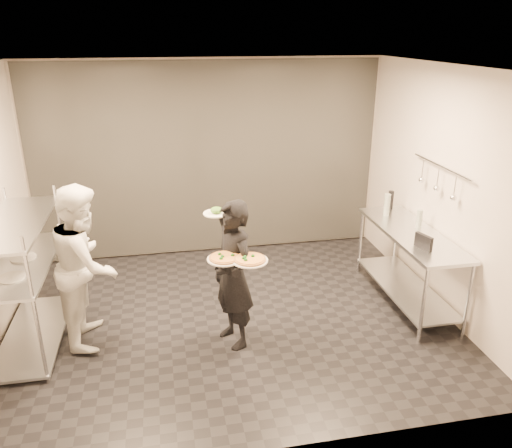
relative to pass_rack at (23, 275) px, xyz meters
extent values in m
cube|color=black|center=(2.15, 0.00, -0.77)|extent=(5.00, 4.00, 0.00)
cube|color=white|center=(2.15, 0.00, 2.03)|extent=(5.00, 4.00, 0.00)
cube|color=beige|center=(2.15, 2.00, 0.63)|extent=(5.00, 0.00, 2.80)
cube|color=beige|center=(2.15, -2.00, 0.63)|extent=(5.00, 0.00, 2.80)
cube|color=beige|center=(4.65, 0.00, 0.63)|extent=(0.00, 4.00, 2.80)
cube|color=white|center=(2.15, 1.97, 0.63)|extent=(4.90, 0.04, 2.74)
cylinder|color=silver|center=(-0.27, 0.77, -0.02)|extent=(0.04, 0.04, 1.50)
cylinder|color=silver|center=(0.27, -0.77, -0.02)|extent=(0.04, 0.04, 1.50)
cylinder|color=silver|center=(0.27, 0.77, -0.02)|extent=(0.04, 0.04, 1.50)
cube|color=silver|center=(0.00, 0.00, -0.72)|extent=(0.60, 1.60, 0.03)
cube|color=silver|center=(0.00, 0.00, 0.13)|extent=(0.60, 1.60, 0.03)
cube|color=silver|center=(0.00, 0.00, 0.58)|extent=(0.60, 1.60, 0.03)
cylinder|color=silver|center=(0.00, -0.35, 0.16)|extent=(0.26, 0.26, 0.01)
cylinder|color=silver|center=(0.00, 0.10, 0.16)|extent=(0.26, 0.26, 0.01)
cylinder|color=silver|center=(4.07, -0.86, -0.32)|extent=(0.04, 0.04, 0.90)
cylinder|color=silver|center=(4.07, 0.86, -0.32)|extent=(0.04, 0.04, 0.90)
cylinder|color=silver|center=(4.59, -0.86, -0.32)|extent=(0.04, 0.04, 0.90)
cylinder|color=silver|center=(4.59, 0.86, -0.32)|extent=(0.04, 0.04, 0.90)
cube|color=silver|center=(4.33, 0.00, -0.59)|extent=(0.57, 1.71, 0.03)
cube|color=silver|center=(4.33, 0.00, 0.13)|extent=(0.60, 1.80, 0.04)
cylinder|color=silver|center=(4.59, 0.00, 0.93)|extent=(0.02, 1.20, 0.02)
cylinder|color=silver|center=(4.57, -0.35, 0.80)|extent=(0.01, 0.01, 0.22)
sphere|color=silver|center=(4.57, -0.35, 0.67)|extent=(0.07, 0.07, 0.07)
cylinder|color=silver|center=(4.57, 0.00, 0.80)|extent=(0.01, 0.01, 0.22)
sphere|color=silver|center=(4.57, 0.00, 0.67)|extent=(0.07, 0.07, 0.07)
cylinder|color=silver|center=(4.57, 0.35, 0.80)|extent=(0.01, 0.01, 0.22)
sphere|color=silver|center=(4.57, 0.35, 0.67)|extent=(0.07, 0.07, 0.07)
imported|color=black|center=(2.13, -0.46, 0.03)|extent=(0.58, 0.68, 1.59)
imported|color=silver|center=(0.64, -0.06, 0.10)|extent=(0.67, 0.85, 1.73)
cylinder|color=silver|center=(2.02, -0.63, 0.30)|extent=(0.34, 0.34, 0.01)
cylinder|color=#A6713C|center=(2.02, -0.63, 0.31)|extent=(0.30, 0.30, 0.02)
cylinder|color=#BA5818|center=(2.02, -0.63, 0.32)|extent=(0.27, 0.27, 0.01)
sphere|color=#155212|center=(2.02, -0.63, 0.33)|extent=(0.04, 0.04, 0.04)
cylinder|color=silver|center=(2.25, -0.73, 0.31)|extent=(0.35, 0.35, 0.01)
cylinder|color=#A6713C|center=(2.25, -0.73, 0.32)|extent=(0.31, 0.31, 0.02)
cylinder|color=#BA5818|center=(2.25, -0.73, 0.33)|extent=(0.27, 0.27, 0.01)
sphere|color=#155212|center=(2.25, -0.73, 0.34)|extent=(0.04, 0.04, 0.04)
cylinder|color=silver|center=(2.01, -0.18, 0.61)|extent=(0.27, 0.27, 0.01)
ellipsoid|color=#2D5F17|center=(2.01, -0.18, 0.65)|extent=(0.13, 0.13, 0.07)
cube|color=black|center=(4.21, -0.47, 0.23)|extent=(0.11, 0.23, 0.16)
cylinder|color=gray|center=(4.27, 0.60, 0.29)|extent=(0.08, 0.08, 0.28)
cylinder|color=gray|center=(4.47, 0.12, 0.26)|extent=(0.07, 0.07, 0.22)
cylinder|color=black|center=(4.42, 0.80, 0.27)|extent=(0.07, 0.07, 0.25)
camera|label=1|loc=(1.49, -4.98, 2.38)|focal=35.00mm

